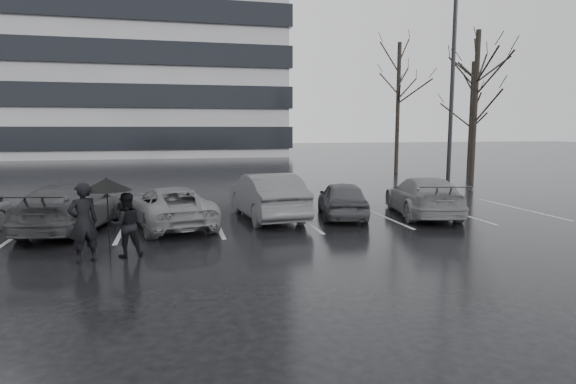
# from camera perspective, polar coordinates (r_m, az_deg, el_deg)

# --- Properties ---
(ground) EXTENTS (160.00, 160.00, 0.00)m
(ground) POSITION_cam_1_polar(r_m,az_deg,el_deg) (13.48, 1.82, -5.16)
(ground) COLOR black
(ground) RESTS_ON ground
(car_main) EXTENTS (2.17, 3.81, 1.22)m
(car_main) POSITION_cam_1_polar(r_m,az_deg,el_deg) (16.20, 6.46, -0.84)
(car_main) COLOR black
(car_main) RESTS_ON ground
(car_west_a) EXTENTS (2.02, 4.70, 1.51)m
(car_west_a) POSITION_cam_1_polar(r_m,az_deg,el_deg) (15.91, -2.53, -0.44)
(car_west_a) COLOR #2F2F32
(car_west_a) RESTS_ON ground
(car_west_b) EXTENTS (2.92, 4.73, 1.22)m
(car_west_b) POSITION_cam_1_polar(r_m,az_deg,el_deg) (15.03, -13.77, -1.68)
(car_west_b) COLOR #525255
(car_west_b) RESTS_ON ground
(car_west_c) EXTENTS (2.83, 5.03, 1.38)m
(car_west_c) POSITION_cam_1_polar(r_m,az_deg,el_deg) (15.44, -24.28, -1.60)
(car_west_c) COLOR black
(car_west_c) RESTS_ON ground
(car_east) EXTENTS (2.82, 4.87, 1.33)m
(car_east) POSITION_cam_1_polar(r_m,az_deg,el_deg) (17.05, 15.73, -0.49)
(car_east) COLOR #525255
(car_east) RESTS_ON ground
(pedestrian_left) EXTENTS (0.78, 0.68, 1.79)m
(pedestrian_left) POSITION_cam_1_polar(r_m,az_deg,el_deg) (11.62, -23.10, -3.34)
(pedestrian_left) COLOR black
(pedestrian_left) RESTS_ON ground
(pedestrian_right) EXTENTS (0.82, 0.69, 1.50)m
(pedestrian_right) POSITION_cam_1_polar(r_m,az_deg,el_deg) (11.79, -18.61, -3.69)
(pedestrian_right) COLOR black
(pedestrian_right) RESTS_ON ground
(umbrella) EXTENTS (1.10, 1.10, 1.87)m
(umbrella) POSITION_cam_1_polar(r_m,az_deg,el_deg) (11.70, -20.70, 0.83)
(umbrella) COLOR black
(umbrella) RESTS_ON ground
(lamp_post) EXTENTS (0.54, 0.54, 9.93)m
(lamp_post) POSITION_cam_1_polar(r_m,az_deg,el_deg) (22.12, 18.85, 11.27)
(lamp_post) COLOR #9C9C9F
(lamp_post) RESTS_ON ground
(stall_stripes) EXTENTS (19.72, 5.00, 0.00)m
(stall_stripes) POSITION_cam_1_polar(r_m,az_deg,el_deg) (15.70, -3.37, -3.33)
(stall_stripes) COLOR #AEAEB0
(stall_stripes) RESTS_ON ground
(tree_east) EXTENTS (0.26, 0.26, 8.00)m
(tree_east) POSITION_cam_1_polar(r_m,az_deg,el_deg) (27.45, 21.27, 9.23)
(tree_east) COLOR black
(tree_east) RESTS_ON ground
(tree_ne) EXTENTS (0.26, 0.26, 7.00)m
(tree_ne) POSITION_cam_1_polar(r_m,az_deg,el_deg) (32.15, 20.89, 8.05)
(tree_ne) COLOR black
(tree_ne) RESTS_ON ground
(tree_north) EXTENTS (0.26, 0.26, 8.50)m
(tree_north) POSITION_cam_1_polar(r_m,az_deg,el_deg) (33.03, 12.88, 9.63)
(tree_north) COLOR black
(tree_north) RESTS_ON ground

